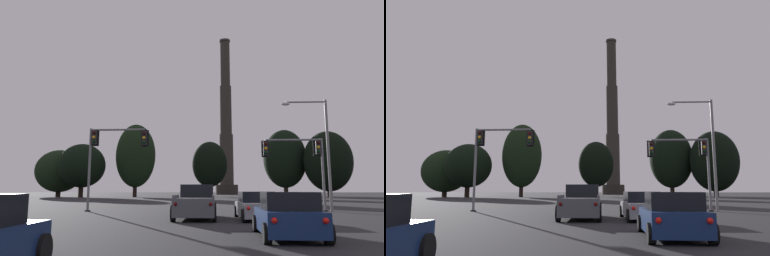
# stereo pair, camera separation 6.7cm
# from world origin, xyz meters

# --- Properties ---
(sedan_right_lane_front) EXTENTS (2.14, 4.76, 1.43)m
(sedan_right_lane_front) POSITION_xyz_m (3.03, 19.74, 0.67)
(sedan_right_lane_front) COLOR gray
(sedan_right_lane_front) RESTS_ON ground_plane
(hatchback_right_lane_second) EXTENTS (1.97, 4.13, 1.44)m
(hatchback_right_lane_second) POSITION_xyz_m (3.15, 12.15, 0.66)
(hatchback_right_lane_second) COLOR navy
(hatchback_right_lane_second) RESTS_ON ground_plane
(pickup_truck_center_lane_front) EXTENTS (2.21, 5.51, 1.82)m
(pickup_truck_center_lane_front) POSITION_xyz_m (-0.13, 20.52, 0.80)
(pickup_truck_center_lane_front) COLOR #4C4F54
(pickup_truck_center_lane_front) RESTS_ON ground_plane
(traffic_light_overhead_left) EXTENTS (4.50, 0.50, 6.03)m
(traffic_light_overhead_left) POSITION_xyz_m (-6.82, 26.75, 4.57)
(traffic_light_overhead_left) COLOR slate
(traffic_light_overhead_left) RESTS_ON ground_plane
(traffic_light_overhead_right) EXTENTS (4.58, 0.50, 5.28)m
(traffic_light_overhead_right) POSITION_xyz_m (7.31, 27.54, 4.01)
(traffic_light_overhead_right) COLOR slate
(traffic_light_overhead_right) RESTS_ON ground_plane
(street_lamp) EXTENTS (3.38, 0.36, 8.22)m
(street_lamp) POSITION_xyz_m (8.75, 27.68, 5.09)
(street_lamp) COLOR slate
(street_lamp) RESTS_ON ground_plane
(smokestack) EXTENTS (7.99, 7.99, 57.93)m
(smokestack) POSITION_xyz_m (5.78, 135.16, 22.67)
(smokestack) COLOR #2B2722
(smokestack) RESTS_ON ground_plane
(treeline_far_right) EXTENTS (11.00, 9.90, 14.97)m
(treeline_far_right) POSITION_xyz_m (27.14, 86.86, 8.08)
(treeline_far_right) COLOR black
(treeline_far_right) RESTS_ON ground_plane
(treeline_center_right) EXTENTS (8.22, 7.40, 12.84)m
(treeline_center_right) POSITION_xyz_m (0.09, 87.56, 7.53)
(treeline_center_right) COLOR black
(treeline_center_right) RESTS_ON ground_plane
(treeline_left_mid) EXTENTS (8.97, 8.07, 16.38)m
(treeline_left_mid) POSITION_xyz_m (-16.61, 83.41, 9.24)
(treeline_left_mid) COLOR black
(treeline_left_mid) RESTS_ON ground_plane
(treeline_far_left) EXTENTS (11.03, 9.93, 10.83)m
(treeline_far_left) POSITION_xyz_m (-34.90, 85.39, 5.94)
(treeline_far_left) COLOR black
(treeline_far_left) RESTS_ON ground_plane
(treeline_center_left) EXTENTS (10.36, 9.33, 16.18)m
(treeline_center_left) POSITION_xyz_m (18.34, 91.84, 9.11)
(treeline_center_left) COLOR black
(treeline_center_left) RESTS_ON ground_plane
(treeline_right_mid) EXTENTS (10.40, 9.36, 11.76)m
(treeline_right_mid) POSITION_xyz_m (-28.25, 81.60, 6.90)
(treeline_right_mid) COLOR black
(treeline_right_mid) RESTS_ON ground_plane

